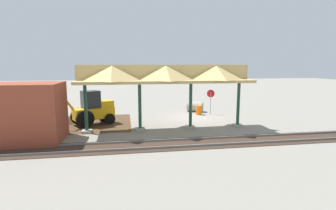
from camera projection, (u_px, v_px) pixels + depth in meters
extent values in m
plane|color=gray|center=(194.00, 118.00, 24.46)|extent=(120.00, 120.00, 0.00)
cube|color=#4C3823|center=(77.00, 124.00, 21.91)|extent=(8.85, 7.00, 0.01)
cube|color=#9E998E|center=(237.00, 125.00, 20.89)|extent=(0.70, 0.70, 0.20)
cylinder|color=#1E4C38|center=(238.00, 104.00, 20.62)|extent=(0.24, 0.24, 3.60)
cube|color=#9E998E|center=(190.00, 127.00, 20.26)|extent=(0.70, 0.70, 0.20)
cylinder|color=#1E4C38|center=(191.00, 106.00, 20.00)|extent=(0.24, 0.24, 3.60)
cube|color=#9E998E|center=(140.00, 129.00, 19.64)|extent=(0.70, 0.70, 0.20)
cylinder|color=#1E4C38|center=(140.00, 107.00, 19.38)|extent=(0.24, 0.24, 3.60)
cube|color=#9E998E|center=(87.00, 132.00, 19.02)|extent=(0.70, 0.70, 0.20)
cylinder|color=#1E4C38|center=(86.00, 109.00, 18.75)|extent=(0.24, 0.24, 3.60)
cube|color=tan|center=(166.00, 81.00, 19.39)|extent=(12.80, 3.20, 0.20)
cube|color=tan|center=(166.00, 72.00, 19.29)|extent=(12.80, 0.20, 1.10)
pyramid|color=tan|center=(216.00, 72.00, 19.91)|extent=(3.48, 3.20, 1.10)
pyramid|color=tan|center=(166.00, 72.00, 19.29)|extent=(3.48, 3.20, 1.10)
pyramid|color=tan|center=(112.00, 73.00, 18.67)|extent=(3.48, 3.20, 1.10)
cube|color=slate|center=(222.00, 138.00, 17.55)|extent=(60.00, 0.08, 0.15)
cube|color=slate|center=(230.00, 144.00, 16.16)|extent=(60.00, 0.08, 0.15)
cube|color=#38281E|center=(226.00, 142.00, 16.86)|extent=(60.00, 2.58, 0.03)
cylinder|color=gray|center=(211.00, 103.00, 25.93)|extent=(0.06, 0.06, 2.26)
cylinder|color=red|center=(211.00, 94.00, 25.78)|extent=(0.73, 0.28, 0.76)
cube|color=#EAB214|center=(94.00, 113.00, 21.50)|extent=(3.44, 2.61, 0.90)
cube|color=#1E262D|center=(91.00, 99.00, 21.20)|extent=(1.69, 1.63, 1.40)
cube|color=#EAB214|center=(105.00, 103.00, 21.99)|extent=(1.52, 1.50, 0.50)
cylinder|color=black|center=(79.00, 116.00, 21.55)|extent=(1.38, 0.90, 1.40)
cylinder|color=black|center=(85.00, 119.00, 20.41)|extent=(1.38, 0.90, 1.40)
cylinder|color=black|center=(103.00, 116.00, 22.73)|extent=(0.94, 0.68, 0.90)
cylinder|color=black|center=(110.00, 119.00, 21.70)|extent=(0.94, 0.68, 0.90)
cylinder|color=#EAB214|center=(67.00, 102.00, 20.12)|extent=(1.03, 0.64, 1.41)
cylinder|color=#EAB214|center=(55.00, 104.00, 19.61)|extent=(0.95, 0.59, 1.55)
cube|color=#47474C|center=(50.00, 114.00, 19.48)|extent=(0.90, 0.99, 0.40)
cone|color=#4C3823|center=(61.00, 123.00, 22.18)|extent=(5.18, 5.18, 1.92)
cylinder|color=#9E9384|center=(195.00, 107.00, 27.44)|extent=(1.89, 1.65, 1.05)
cylinder|color=black|center=(188.00, 106.00, 27.67)|extent=(0.32, 0.62, 0.68)
cube|color=brown|center=(25.00, 113.00, 16.64)|extent=(4.49, 3.40, 3.78)
cylinder|color=orange|center=(199.00, 110.00, 25.81)|extent=(0.56, 0.56, 0.90)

